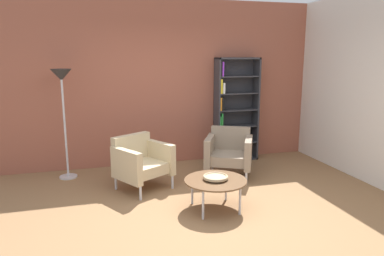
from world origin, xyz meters
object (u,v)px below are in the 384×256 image
decorative_bowl (216,177)px  armchair_by_bookshelf (141,161)px  bookshelf_tall (233,110)px  coffee_table_low (215,182)px  floor_lamp_torchiere (62,88)px  armchair_near_window (229,151)px

decorative_bowl → armchair_by_bookshelf: armchair_by_bookshelf is taller
bookshelf_tall → coffee_table_low: 2.39m
decorative_bowl → bookshelf_tall: bearing=62.5°
decorative_bowl → floor_lamp_torchiere: size_ratio=0.18×
coffee_table_low → armchair_near_window: armchair_near_window is taller
coffee_table_low → armchair_by_bookshelf: (-0.81, 1.02, 0.04)m
armchair_by_bookshelf → armchair_near_window: size_ratio=1.01×
coffee_table_low → decorative_bowl: 0.06m
armchair_near_window → bookshelf_tall: bearing=91.4°
decorative_bowl → floor_lamp_torchiere: floor_lamp_torchiere is taller
bookshelf_tall → floor_lamp_torchiere: size_ratio=1.09×
bookshelf_tall → coffee_table_low: bookshelf_tall is taller
bookshelf_tall → armchair_by_bookshelf: bookshelf_tall is taller
armchair_near_window → floor_lamp_torchiere: size_ratio=0.53×
coffee_table_low → decorative_bowl: size_ratio=2.50×
armchair_by_bookshelf → floor_lamp_torchiere: (-1.08, 0.79, 1.03)m
bookshelf_tall → armchair_near_window: size_ratio=2.06×
armchair_by_bookshelf → floor_lamp_torchiere: size_ratio=0.54×
coffee_table_low → decorative_bowl: (0.00, 0.00, 0.06)m
bookshelf_tall → floor_lamp_torchiere: (-2.95, -0.25, 0.50)m
decorative_bowl → armchair_by_bookshelf: size_ratio=0.34×
armchair_by_bookshelf → armchair_near_window: same height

